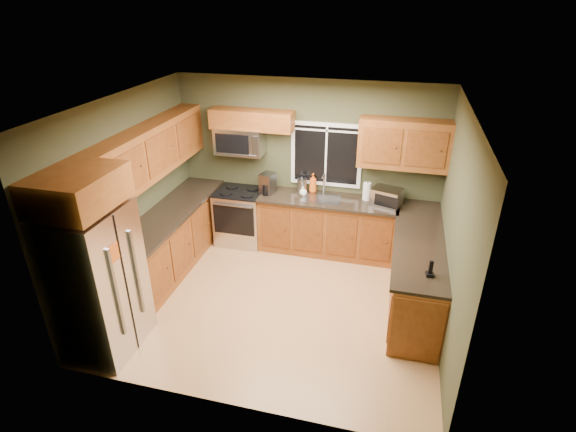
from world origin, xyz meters
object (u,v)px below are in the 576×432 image
at_px(toaster_oven, 387,197).
at_px(soap_bottle_c, 303,191).
at_px(kettle, 302,185).
at_px(soap_bottle_a, 313,183).
at_px(coffee_maker, 268,184).
at_px(range, 241,216).
at_px(cordless_phone, 430,271).
at_px(microwave, 240,141).
at_px(refrigerator, 98,282).
at_px(paper_towel_roll, 367,191).

distance_m(toaster_oven, soap_bottle_c, 1.29).
relative_size(kettle, soap_bottle_a, 0.88).
bearing_deg(toaster_oven, coffee_maker, -179.94).
relative_size(range, coffee_maker, 2.85).
distance_m(coffee_maker, cordless_phone, 3.04).
xyz_separation_m(microwave, soap_bottle_c, (1.05, -0.08, -0.71)).
bearing_deg(toaster_oven, kettle, 172.79).
xyz_separation_m(kettle, soap_bottle_c, (0.05, -0.13, -0.05)).
height_order(kettle, soap_bottle_c, kettle).
xyz_separation_m(range, toaster_oven, (2.34, 0.01, 0.60)).
bearing_deg(kettle, toaster_oven, -7.21).
relative_size(microwave, toaster_oven, 1.50).
bearing_deg(range, soap_bottle_a, 11.14).
xyz_separation_m(refrigerator, cordless_phone, (3.62, 0.98, 0.10)).
relative_size(toaster_oven, soap_bottle_c, 3.29).
relative_size(range, toaster_oven, 1.85).
xyz_separation_m(range, paper_towel_roll, (2.03, 0.14, 0.61)).
distance_m(microwave, kettle, 1.20).
distance_m(microwave, cordless_phone, 3.58).
height_order(refrigerator, microwave, microwave).
bearing_deg(refrigerator, soap_bottle_c, 58.35).
height_order(range, toaster_oven, toaster_oven).
bearing_deg(kettle, soap_bottle_a, 17.23).
height_order(coffee_maker, kettle, coffee_maker).
height_order(paper_towel_roll, soap_bottle_c, paper_towel_roll).
height_order(soap_bottle_a, soap_bottle_c, soap_bottle_a).
height_order(paper_towel_roll, cordless_phone, paper_towel_roll).
distance_m(microwave, soap_bottle_c, 1.27).
distance_m(range, cordless_phone, 3.47).
relative_size(soap_bottle_a, cordless_phone, 1.61).
bearing_deg(soap_bottle_a, refrigerator, -121.79).
bearing_deg(refrigerator, toaster_oven, 42.50).
bearing_deg(soap_bottle_c, range, -177.17).
height_order(refrigerator, toaster_oven, refrigerator).
bearing_deg(soap_bottle_a, cordless_phone, -48.96).
relative_size(refrigerator, toaster_oven, 3.55).
xyz_separation_m(microwave, soap_bottle_a, (1.17, 0.09, -0.63)).
bearing_deg(paper_towel_roll, soap_bottle_c, -174.92).
bearing_deg(microwave, soap_bottle_a, 4.61).
bearing_deg(microwave, kettle, 2.38).
bearing_deg(cordless_phone, coffee_maker, 143.75).
xyz_separation_m(microwave, coffee_maker, (0.48, -0.13, -0.64)).
bearing_deg(microwave, refrigerator, -103.34).
height_order(kettle, cordless_phone, kettle).
xyz_separation_m(coffee_maker, soap_bottle_c, (0.57, 0.05, -0.08)).
bearing_deg(soap_bottle_a, microwave, -175.39).
bearing_deg(range, kettle, 10.08).
xyz_separation_m(refrigerator, paper_towel_roll, (2.72, 2.91, 0.18)).
xyz_separation_m(soap_bottle_a, cordless_phone, (1.76, -2.02, -0.10)).
relative_size(kettle, paper_towel_roll, 0.90).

